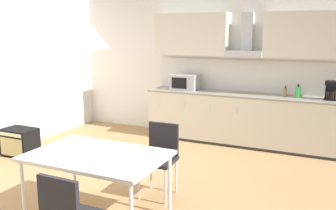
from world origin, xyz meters
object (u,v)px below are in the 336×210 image
object	(u,v)px
microwave	(185,82)
bottle_brown	(285,92)
guitar_amp	(20,142)
bottle_green	(298,92)
coffee_maker	(331,90)
pendant_lamp	(92,37)
chair_far_right	(160,152)
dining_table	(97,158)

from	to	relation	value
microwave	bottle_brown	world-z (taller)	microwave
bottle_brown	guitar_amp	size ratio (longest dim) A/B	0.35
microwave	bottle_green	size ratio (longest dim) A/B	2.19
microwave	coffee_maker	bearing A→B (deg)	0.61
guitar_amp	pendant_lamp	size ratio (longest dim) A/B	1.62
bottle_green	bottle_brown	bearing A→B (deg)	179.53
coffee_maker	chair_far_right	xyz separation A→B (m)	(-1.77, -2.47, -0.51)
dining_table	guitar_amp	xyz separation A→B (m)	(-2.35, 1.18, -0.46)
dining_table	coffee_maker	bearing A→B (deg)	57.94
microwave	guitar_amp	xyz separation A→B (m)	(-1.96, -2.11, -0.81)
guitar_amp	dining_table	bearing A→B (deg)	-26.76
bottle_brown	guitar_amp	bearing A→B (deg)	-150.60
dining_table	microwave	bearing A→B (deg)	96.71
coffee_maker	chair_far_right	distance (m)	3.08
coffee_maker	chair_far_right	bearing A→B (deg)	-125.56
microwave	bottle_brown	xyz separation A→B (m)	(1.79, 0.00, -0.06)
bottle_green	guitar_amp	distance (m)	4.54
dining_table	pendant_lamp	world-z (taller)	pendant_lamp
dining_table	guitar_amp	distance (m)	2.67
chair_far_right	microwave	bearing A→B (deg)	105.90
bottle_brown	dining_table	size ratio (longest dim) A/B	0.13
chair_far_right	guitar_amp	world-z (taller)	chair_far_right
microwave	bottle_brown	bearing A→B (deg)	0.09
coffee_maker	pendant_lamp	bearing A→B (deg)	-122.06
bottle_brown	guitar_amp	xyz separation A→B (m)	(-3.75, -2.11, -0.75)
bottle_green	pendant_lamp	bearing A→B (deg)	-115.85
microwave	guitar_amp	world-z (taller)	microwave
pendant_lamp	bottle_green	bearing A→B (deg)	64.15
microwave	pendant_lamp	world-z (taller)	pendant_lamp
guitar_amp	pendant_lamp	world-z (taller)	pendant_lamp
chair_far_right	pendant_lamp	bearing A→B (deg)	-110.17
guitar_amp	pendant_lamp	bearing A→B (deg)	-26.76
pendant_lamp	chair_far_right	bearing A→B (deg)	69.83
chair_far_right	dining_table	bearing A→B (deg)	-110.17
coffee_maker	guitar_amp	xyz separation A→B (m)	(-4.43, -2.14, -0.82)
microwave	chair_far_right	xyz separation A→B (m)	(0.70, -2.45, -0.50)
bottle_green	pendant_lamp	size ratio (longest dim) A/B	0.69
pendant_lamp	dining_table	bearing A→B (deg)	97.13
bottle_green	bottle_brown	world-z (taller)	bottle_green
bottle_brown	chair_far_right	distance (m)	2.72
bottle_green	chair_far_right	world-z (taller)	bottle_green
bottle_brown	coffee_maker	bearing A→B (deg)	1.99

